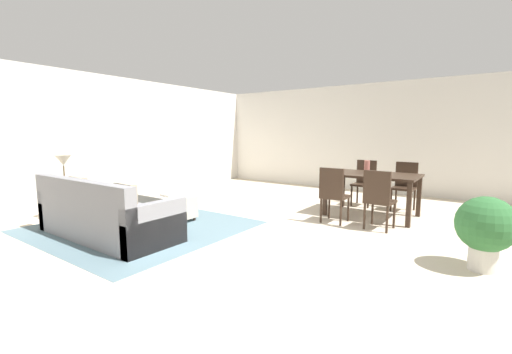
# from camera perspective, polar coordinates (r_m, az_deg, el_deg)

# --- Properties ---
(ground_plane) EXTENTS (10.80, 10.80, 0.00)m
(ground_plane) POSITION_cam_1_polar(r_m,az_deg,el_deg) (4.57, 1.82, -11.33)
(ground_plane) COLOR beige
(wall_back) EXTENTS (9.00, 0.12, 2.70)m
(wall_back) POSITION_cam_1_polar(r_m,az_deg,el_deg) (8.93, 20.00, 6.26)
(wall_back) COLOR silver
(wall_back) RESTS_ON ground_plane
(wall_left) EXTENTS (0.12, 11.00, 2.70)m
(wall_left) POSITION_cam_1_polar(r_m,az_deg,el_deg) (8.01, -23.97, 5.98)
(wall_left) COLOR silver
(wall_left) RESTS_ON ground_plane
(area_rug) EXTENTS (3.00, 2.80, 0.01)m
(area_rug) POSITION_cam_1_polar(r_m,az_deg,el_deg) (5.66, -19.03, -7.96)
(area_rug) COLOR slate
(area_rug) RESTS_ON ground_plane
(couch) EXTENTS (2.26, 0.92, 0.86)m
(couch) POSITION_cam_1_polar(r_m,az_deg,el_deg) (5.26, -24.36, -6.17)
(couch) COLOR gray
(couch) RESTS_ON ground_plane
(ottoman_table) EXTENTS (0.99, 0.51, 0.42)m
(ottoman_table) POSITION_cam_1_polar(r_m,az_deg,el_deg) (5.95, -14.96, -4.71)
(ottoman_table) COLOR #B7AD9E
(ottoman_table) RESTS_ON ground_plane
(side_table) EXTENTS (0.40, 0.40, 0.59)m
(side_table) POSITION_cam_1_polar(r_m,az_deg,el_deg) (6.54, -29.71, -2.40)
(side_table) COLOR brown
(side_table) RESTS_ON ground_plane
(table_lamp) EXTENTS (0.26, 0.26, 0.53)m
(table_lamp) POSITION_cam_1_polar(r_m,az_deg,el_deg) (6.48, -30.02, 2.27)
(table_lamp) COLOR brown
(table_lamp) RESTS_ON side_table
(dining_table) EXTENTS (1.52, 0.97, 0.76)m
(dining_table) POSITION_cam_1_polar(r_m,az_deg,el_deg) (6.27, 19.24, -0.31)
(dining_table) COLOR #332319
(dining_table) RESTS_ON ground_plane
(dining_chair_near_left) EXTENTS (0.40, 0.40, 0.92)m
(dining_chair_near_left) POSITION_cam_1_polar(r_m,az_deg,el_deg) (5.60, 13.04, -2.51)
(dining_chair_near_left) COLOR #332319
(dining_chair_near_left) RESTS_ON ground_plane
(dining_chair_near_right) EXTENTS (0.42, 0.42, 0.92)m
(dining_chair_near_right) POSITION_cam_1_polar(r_m,az_deg,el_deg) (5.39, 20.15, -3.15)
(dining_chair_near_right) COLOR #332319
(dining_chair_near_right) RESTS_ON ground_plane
(dining_chair_far_left) EXTENTS (0.41, 0.41, 0.92)m
(dining_chair_far_left) POSITION_cam_1_polar(r_m,az_deg,el_deg) (7.20, 18.03, -0.48)
(dining_chair_far_left) COLOR #332319
(dining_chair_far_left) RESTS_ON ground_plane
(dining_chair_far_right) EXTENTS (0.41, 0.41, 0.92)m
(dining_chair_far_right) POSITION_cam_1_polar(r_m,az_deg,el_deg) (7.00, 24.04, -0.98)
(dining_chair_far_right) COLOR #332319
(dining_chair_far_right) RESTS_ON ground_plane
(vase_centerpiece) EXTENTS (0.10, 0.10, 0.23)m
(vase_centerpiece) POSITION_cam_1_polar(r_m,az_deg,el_deg) (6.24, 18.40, 1.63)
(vase_centerpiece) COLOR #B26659
(vase_centerpiece) RESTS_ON dining_table
(book_on_ottoman) EXTENTS (0.28, 0.23, 0.03)m
(book_on_ottoman) POSITION_cam_1_polar(r_m,az_deg,el_deg) (5.82, -14.55, -2.98)
(book_on_ottoman) COLOR silver
(book_on_ottoman) RESTS_ON ottoman_table
(potted_plant) EXTENTS (0.59, 0.59, 0.81)m
(potted_plant) POSITION_cam_1_polar(r_m,az_deg,el_deg) (4.35, 34.54, -7.06)
(potted_plant) COLOR beige
(potted_plant) RESTS_ON ground_plane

